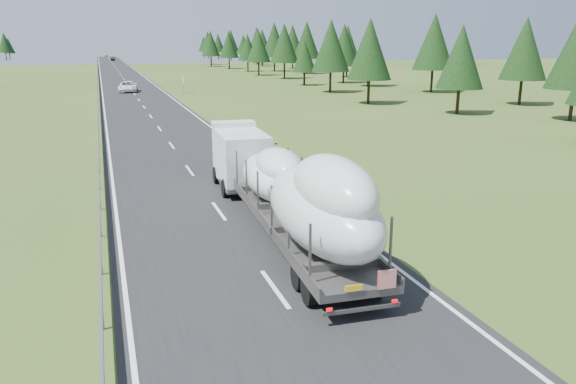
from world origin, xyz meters
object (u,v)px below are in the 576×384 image
object	(u,v)px
boat_truck	(288,185)
distant_car_blue	(106,55)
distant_van	(128,87)
highway_sign	(183,81)
distant_car_dark	(113,59)

from	to	relation	value
boat_truck	distant_car_blue	bearing A→B (deg)	90.54
boat_truck	distant_car_blue	xyz separation A→B (m)	(-2.68, 285.56, -1.45)
boat_truck	distant_van	distance (m)	71.62
boat_truck	distant_car_blue	world-z (taller)	boat_truck
distant_car_blue	boat_truck	bearing A→B (deg)	-90.22
highway_sign	boat_truck	distance (m)	66.55
distant_car_dark	distant_car_blue	xyz separation A→B (m)	(-1.57, 64.48, -0.04)
distant_van	distant_car_blue	xyz separation A→B (m)	(0.02, 214.01, -0.10)
boat_truck	distant_car_dark	distance (m)	221.09
distant_van	distant_car_dark	xyz separation A→B (m)	(1.58, 149.53, -0.06)
highway_sign	boat_truck	bearing A→B (deg)	-94.49
highway_sign	distant_van	xyz separation A→B (m)	(-7.91, 5.21, -0.98)
highway_sign	distant_car_blue	size ratio (longest dim) A/B	0.59
boat_truck	distant_van	xyz separation A→B (m)	(-2.70, 71.56, -1.35)
highway_sign	boat_truck	size ratio (longest dim) A/B	0.14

